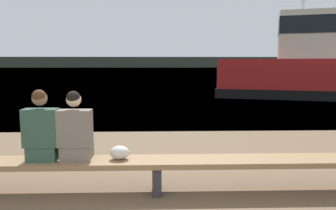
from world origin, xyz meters
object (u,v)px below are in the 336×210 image
person_left (42,131)px  shopping_bag (120,153)px  person_right (75,132)px  tugboat_red (299,71)px  bench_main (157,165)px

person_left → shopping_bag: person_left is taller
person_right → shopping_bag: size_ratio=3.54×
shopping_bag → tugboat_red: (7.61, 12.00, 0.80)m
person_left → bench_main: bearing=-0.2°
person_left → person_right: 0.44m
shopping_bag → bench_main: bearing=-2.1°
person_right → tugboat_red: (8.18, 12.01, 0.51)m
person_right → tugboat_red: tugboat_red is taller
shopping_bag → tugboat_red: size_ratio=0.03×
person_left → tugboat_red: bearing=54.3°
bench_main → shopping_bag: 0.53m
shopping_bag → tugboat_red: 14.23m
bench_main → shopping_bag: shopping_bag is taller
tugboat_red → shopping_bag: bearing=165.6°
person_left → person_right: (0.44, 0.00, -0.01)m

